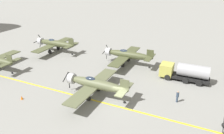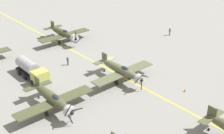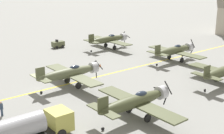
% 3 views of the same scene
% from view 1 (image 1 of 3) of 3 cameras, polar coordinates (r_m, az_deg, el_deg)
% --- Properties ---
extents(ground_plane, '(400.00, 400.00, 0.00)m').
position_cam_1_polar(ground_plane, '(29.90, 1.87, -10.37)').
color(ground_plane, gray).
extents(taxiway_stripe, '(0.30, 160.00, 0.01)m').
position_cam_1_polar(taxiway_stripe, '(29.90, 1.87, -10.36)').
color(taxiway_stripe, yellow).
rests_on(taxiway_stripe, ground).
extents(airplane_far_right, '(12.00, 9.98, 3.65)m').
position_cam_1_polar(airplane_far_right, '(50.93, -14.75, 5.97)').
color(airplane_far_right, '#4B5031').
rests_on(airplane_far_right, ground).
extents(airplane_mid_center, '(12.00, 9.98, 3.65)m').
position_cam_1_polar(airplane_mid_center, '(31.35, -4.42, -4.43)').
color(airplane_mid_center, '#5C6142').
rests_on(airplane_mid_center, ground).
extents(airplane_mid_right, '(12.00, 9.98, 3.65)m').
position_cam_1_polar(airplane_mid_right, '(42.44, 3.99, 3.23)').
color(airplane_mid_right, '#484D2E').
rests_on(airplane_mid_right, ground).
extents(fuel_tanker, '(2.68, 8.00, 2.98)m').
position_cam_1_polar(fuel_tanker, '(38.11, 18.38, -1.21)').
color(fuel_tanker, black).
rests_on(fuel_tanker, ground).
extents(ground_crew_inspecting, '(0.38, 0.38, 1.73)m').
position_cam_1_polar(ground_crew_inspecting, '(31.72, 16.73, -7.31)').
color(ground_crew_inspecting, '#334256').
rests_on(ground_crew_inspecting, ground).
extents(traffic_cone, '(0.36, 0.36, 0.55)m').
position_cam_1_polar(traffic_cone, '(33.90, -22.51, -7.40)').
color(traffic_cone, orange).
rests_on(traffic_cone, ground).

